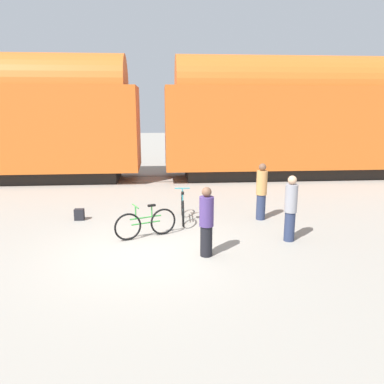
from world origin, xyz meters
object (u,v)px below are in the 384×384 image
Objects in this scene: person_in_purple at (206,222)px; person_in_tan at (261,191)px; bicycle_green at (146,223)px; backpack at (79,214)px; person_in_grey at (291,208)px; freight_train at (152,115)px; bicycle_teal at (183,208)px.

person_in_purple is 3.33m from person_in_tan.
bicycle_green is 2.68m from backpack.
person_in_tan reaches higher than bicycle_green.
person_in_tan is 5.04× the size of backpack.
person_in_grey reaches higher than bicycle_green.
bicycle_green is 0.93× the size of person_in_grey.
freight_train reaches higher than person_in_grey.
person_in_tan is 1.01× the size of person_in_grey.
bicycle_teal is 1.15× the size of person_in_purple.
freight_train is 32.44× the size of person_in_purple.
person_in_tan is (2.36, -0.06, 0.47)m from bicycle_teal.
backpack is at bearing -115.16° from person_in_purple.
bicycle_green is 0.85× the size of bicycle_teal.
freight_train is 31.01× the size of person_in_grey.
person_in_grey is (3.62, -8.55, -2.10)m from freight_train.
freight_train is 9.52m from person_in_grey.
person_in_tan reaches higher than person_in_purple.
bicycle_green is 1.73m from bicycle_teal.
bicycle_teal is 3.28m from person_in_grey.
bicycle_teal is 1.10× the size of person_in_grey.
freight_train is 7.17m from bicycle_teal.
person_in_tan reaches higher than backpack.
freight_train is 33.19× the size of bicycle_green.
bicycle_green is 0.98× the size of person_in_purple.
person_in_purple is 2.37m from person_in_grey.
freight_train is 30.58× the size of person_in_tan.
freight_train is at bearing 98.69° from bicycle_teal.
person_in_purple reaches higher than backpack.
person_in_grey is at bearing -67.06° from freight_train.
bicycle_teal is 2.80m from person_in_purple.
freight_train is 7.20m from backpack.
person_in_grey is (0.25, -1.87, -0.01)m from person_in_tan.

